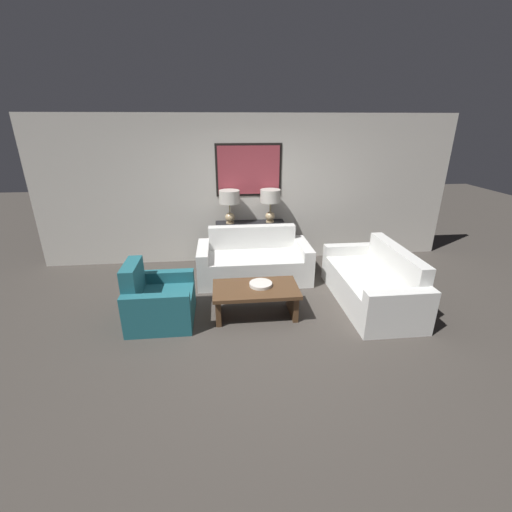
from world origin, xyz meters
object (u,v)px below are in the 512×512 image
at_px(table_lamp_left, 229,200).
at_px(armchair_near_back_wall, 158,302).
at_px(console_table, 250,243).
at_px(coffee_table, 256,295).
at_px(couch_by_back_wall, 254,262).
at_px(table_lamp_right, 270,199).
at_px(couch_by_side, 373,284).
at_px(decorative_bowl, 261,284).

xyz_separation_m(table_lamp_left, armchair_near_back_wall, (-1.03, -1.87, -0.93)).
bearing_deg(console_table, coffee_table, -92.86).
distance_m(couch_by_back_wall, armchair_near_back_wall, 1.84).
relative_size(table_lamp_right, couch_by_side, 0.32).
distance_m(console_table, armchair_near_back_wall, 2.34).
distance_m(couch_by_back_wall, couch_by_side, 1.94).
bearing_deg(table_lamp_left, couch_by_side, -39.86).
distance_m(couch_by_back_wall, decorative_bowl, 1.17).
bearing_deg(decorative_bowl, armchair_near_back_wall, -178.19).
height_order(couch_by_back_wall, coffee_table, couch_by_back_wall).
xyz_separation_m(table_lamp_right, decorative_bowl, (-0.38, -1.83, -0.77)).
xyz_separation_m(table_lamp_left, couch_by_side, (2.02, -1.68, -0.93)).
distance_m(table_lamp_right, couch_by_side, 2.32).
distance_m(table_lamp_left, table_lamp_right, 0.73).
relative_size(couch_by_side, armchair_near_back_wall, 2.16).
height_order(couch_by_side, decorative_bowl, couch_by_side).
distance_m(table_lamp_right, couch_by_back_wall, 1.20).
height_order(couch_by_back_wall, armchair_near_back_wall, armchair_near_back_wall).
bearing_deg(console_table, armchair_near_back_wall, -126.78).
distance_m(table_lamp_left, armchair_near_back_wall, 2.33).
xyz_separation_m(table_lamp_left, couch_by_back_wall, (0.36, -0.67, -0.93)).
height_order(couch_by_back_wall, decorative_bowl, couch_by_back_wall).
xyz_separation_m(table_lamp_right, armchair_near_back_wall, (-1.76, -1.87, -0.93)).
height_order(coffee_table, armchair_near_back_wall, armchair_near_back_wall).
relative_size(table_lamp_left, coffee_table, 0.52).
bearing_deg(decorative_bowl, couch_by_side, 4.83).
bearing_deg(table_lamp_left, couch_by_back_wall, -61.35).
relative_size(couch_by_back_wall, couch_by_side, 1.00).
xyz_separation_m(couch_by_side, decorative_bowl, (-1.67, -0.14, 0.16)).
bearing_deg(decorative_bowl, couch_by_back_wall, 89.07).
height_order(console_table, armchair_near_back_wall, armchair_near_back_wall).
bearing_deg(coffee_table, couch_by_back_wall, 85.58).
bearing_deg(couch_by_back_wall, armchair_near_back_wall, -139.26).
bearing_deg(couch_by_side, coffee_table, -173.79).
xyz_separation_m(table_lamp_right, couch_by_back_wall, (-0.36, -0.67, -0.93)).
height_order(table_lamp_right, coffee_table, table_lamp_right).
bearing_deg(decorative_bowl, coffee_table, -146.84).
distance_m(table_lamp_left, coffee_table, 2.10).
distance_m(couch_by_side, coffee_table, 1.76).
height_order(table_lamp_left, couch_by_side, table_lamp_left).
distance_m(console_table, table_lamp_left, 0.90).
relative_size(table_lamp_left, couch_by_back_wall, 0.32).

